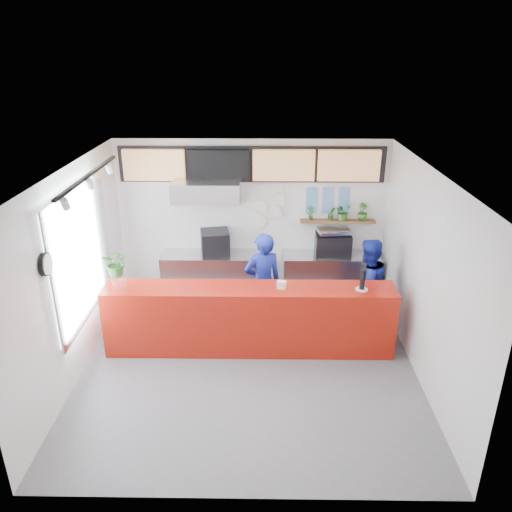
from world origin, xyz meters
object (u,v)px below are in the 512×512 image
at_px(espresso_machine, 333,244).
at_px(staff_right, 366,286).
at_px(service_counter, 249,319).
at_px(panini_oven, 215,243).
at_px(pepper_mill, 362,279).
at_px(staff_center, 263,283).

relative_size(espresso_machine, staff_right, 0.39).
xyz_separation_m(service_counter, espresso_machine, (1.51, 1.80, 0.56)).
xyz_separation_m(service_counter, staff_right, (1.93, 0.64, 0.28)).
relative_size(panini_oven, espresso_machine, 0.79).
distance_m(espresso_machine, pepper_mill, 1.87).
bearing_deg(panini_oven, service_counter, -79.29).
distance_m(service_counter, panini_oven, 2.01).
relative_size(espresso_machine, staff_center, 0.37).
xyz_separation_m(service_counter, pepper_mill, (1.71, -0.05, 0.72)).
bearing_deg(espresso_machine, service_counter, -128.70).
xyz_separation_m(service_counter, staff_center, (0.21, 0.64, 0.32)).
bearing_deg(panini_oven, staff_center, -62.47).
relative_size(panini_oven, staff_center, 0.29).
height_order(service_counter, staff_right, staff_right).
xyz_separation_m(espresso_machine, staff_right, (0.42, -1.16, -0.28)).
distance_m(service_counter, staff_right, 2.05).
height_order(panini_oven, espresso_machine, panini_oven).
bearing_deg(service_counter, panini_oven, 110.82).
distance_m(panini_oven, staff_center, 1.48).
bearing_deg(service_counter, staff_center, 72.20).
distance_m(panini_oven, pepper_mill, 3.03).
relative_size(service_counter, staff_center, 2.58).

